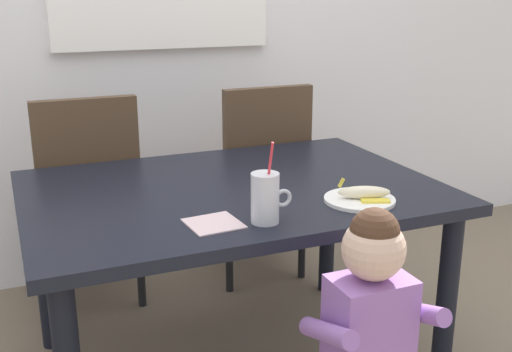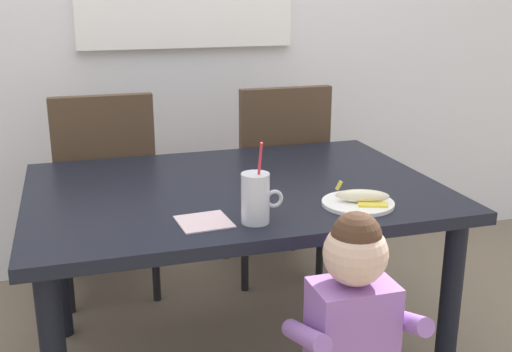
{
  "view_description": "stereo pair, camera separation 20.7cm",
  "coord_description": "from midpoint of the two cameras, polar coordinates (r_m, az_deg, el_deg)",
  "views": [
    {
      "loc": [
        -0.72,
        -1.93,
        1.38
      ],
      "look_at": [
        0.05,
        -0.1,
        0.78
      ],
      "focal_mm": 43.57,
      "sensor_mm": 36.0,
      "label": 1
    },
    {
      "loc": [
        -0.52,
        -2.0,
        1.38
      ],
      "look_at": [
        0.05,
        -0.1,
        0.78
      ],
      "focal_mm": 43.57,
      "sensor_mm": 36.0,
      "label": 2
    }
  ],
  "objects": [
    {
      "name": "dining_chair_left",
      "position": [
        2.8,
        -17.31,
        -1.28
      ],
      "size": [
        0.44,
        0.44,
        0.96
      ],
      "rotation": [
        0.0,
        0.0,
        3.14
      ],
      "color": "#4C3826",
      "rests_on": "ground"
    },
    {
      "name": "peeled_banana",
      "position": [
        2.0,
        7.07,
        -1.59
      ],
      "size": [
        0.17,
        0.13,
        0.07
      ],
      "rotation": [
        0.0,
        0.0,
        -0.37
      ],
      "color": "#F4EAC6",
      "rests_on": "snack_plate"
    },
    {
      "name": "dining_chair_right",
      "position": [
        2.95,
        -1.82,
        0.41
      ],
      "size": [
        0.44,
        0.45,
        0.96
      ],
      "rotation": [
        0.0,
        0.0,
        3.14
      ],
      "color": "#4C3826",
      "rests_on": "ground"
    },
    {
      "name": "paper_napkin",
      "position": [
        1.83,
        -7.17,
        -4.41
      ],
      "size": [
        0.16,
        0.16,
        0.0
      ],
      "primitive_type": "cube",
      "rotation": [
        0.0,
        0.0,
        0.08
      ],
      "color": "silver",
      "rests_on": "dining_table"
    },
    {
      "name": "milk_cup",
      "position": [
        1.81,
        -2.4,
        -2.33
      ],
      "size": [
        0.13,
        0.08,
        0.25
      ],
      "color": "silver",
      "rests_on": "dining_table"
    },
    {
      "name": "toddler_standing",
      "position": [
        1.73,
        6.99,
        -12.8
      ],
      "size": [
        0.33,
        0.24,
        0.84
      ],
      "color": "#3F4760",
      "rests_on": "ground"
    },
    {
      "name": "snack_plate",
      "position": [
        2.02,
        6.61,
        -2.23
      ],
      "size": [
        0.23,
        0.23,
        0.01
      ],
      "primitive_type": "cylinder",
      "color": "white",
      "rests_on": "dining_table"
    },
    {
      "name": "dining_table",
      "position": [
        2.19,
        -4.9,
        -3.21
      ],
      "size": [
        1.41,
        0.99,
        0.72
      ],
      "color": "black",
      "rests_on": "ground"
    }
  ]
}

